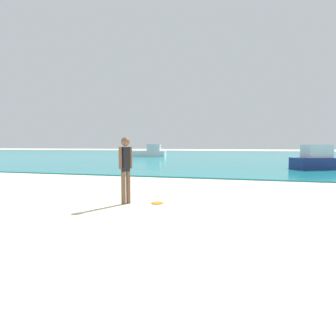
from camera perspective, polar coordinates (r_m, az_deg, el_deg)
The scene contains 5 objects.
water at distance 42.78m, azimuth 12.77°, elevation 2.41°, with size 160.00×60.00×0.06m, color teal.
person_standing at distance 7.43m, azimuth -8.10°, elevation 0.35°, with size 0.24×0.33×1.65m.
frisbee at distance 7.50m, azimuth -2.08°, elevation -6.70°, with size 0.29×0.29×0.03m, color orange.
boat_near at distance 19.59m, azimuth 27.82°, elevation 1.26°, with size 4.31×3.05×1.41m.
boat_far at distance 35.99m, azimuth -3.68°, elevation 3.02°, with size 4.53×1.98×1.49m.
Camera 1 is at (2.48, 0.28, 1.46)m, focal length 31.92 mm.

